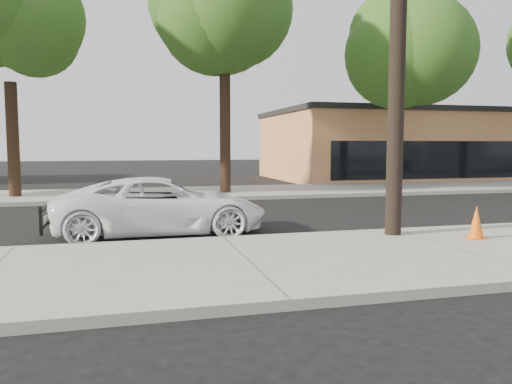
# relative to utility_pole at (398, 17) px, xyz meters

# --- Properties ---
(ground) EXTENTS (120.00, 120.00, 0.00)m
(ground) POSITION_rel_utility_pole_xyz_m (-3.60, 2.70, -4.70)
(ground) COLOR black
(ground) RESTS_ON ground
(near_sidewalk) EXTENTS (90.00, 4.40, 0.15)m
(near_sidewalk) POSITION_rel_utility_pole_xyz_m (-3.60, -1.60, -4.62)
(near_sidewalk) COLOR gray
(near_sidewalk) RESTS_ON ground
(far_sidewalk) EXTENTS (90.00, 5.00, 0.15)m
(far_sidewalk) POSITION_rel_utility_pole_xyz_m (-3.60, 11.20, -4.62)
(far_sidewalk) COLOR gray
(far_sidewalk) RESTS_ON ground
(curb_near) EXTENTS (90.00, 0.12, 0.16)m
(curb_near) POSITION_rel_utility_pole_xyz_m (-3.60, 0.60, -4.62)
(curb_near) COLOR #9E9B93
(curb_near) RESTS_ON ground
(building_main) EXTENTS (18.00, 10.00, 4.00)m
(building_main) POSITION_rel_utility_pole_xyz_m (12.40, 18.70, -2.70)
(building_main) COLOR tan
(building_main) RESTS_ON ground
(utility_pole) EXTENTS (1.40, 0.34, 9.00)m
(utility_pole) POSITION_rel_utility_pole_xyz_m (0.00, 0.00, 0.00)
(utility_pole) COLOR black
(utility_pole) RESTS_ON near_sidewalk
(tree_b) EXTENTS (4.34, 4.20, 8.45)m
(tree_b) POSITION_rel_utility_pole_xyz_m (-9.41, 10.76, 1.45)
(tree_b) COLOR black
(tree_b) RESTS_ON far_sidewalk
(tree_c) EXTENTS (4.96, 4.80, 9.55)m
(tree_c) POSITION_rel_utility_pole_xyz_m (-1.38, 10.34, 2.21)
(tree_c) COLOR black
(tree_c) RESTS_ON far_sidewalk
(tree_d) EXTENTS (4.50, 4.35, 8.75)m
(tree_d) POSITION_rel_utility_pole_xyz_m (6.60, 10.65, 1.67)
(tree_d) COLOR black
(tree_d) RESTS_ON far_sidewalk
(police_cruiser) EXTENTS (4.82, 2.26, 1.33)m
(police_cruiser) POSITION_rel_utility_pole_xyz_m (-4.76, 2.06, -4.03)
(police_cruiser) COLOR white
(police_cruiser) RESTS_ON ground
(traffic_cone) EXTENTS (0.42, 0.42, 0.68)m
(traffic_cone) POSITION_rel_utility_pole_xyz_m (1.39, -0.89, -4.22)
(traffic_cone) COLOR #EE5B0C
(traffic_cone) RESTS_ON near_sidewalk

